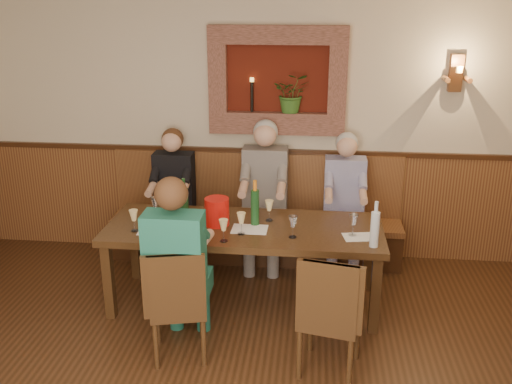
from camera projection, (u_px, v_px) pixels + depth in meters
room_shell at (196, 157)px, 2.85m from camera, size 6.04×6.04×2.82m
wainscoting at (204, 375)px, 3.27m from camera, size 6.02×6.02×1.15m
wall_niche at (281, 86)px, 5.62m from camera, size 1.36×0.30×1.06m
wall_sconce at (456, 74)px, 5.39m from camera, size 0.25×0.20×0.35m
dining_table at (244, 234)px, 4.98m from camera, size 2.40×0.90×0.75m
bench at (255, 229)px, 5.98m from camera, size 3.00×0.45×1.11m
chair_near_left at (179, 324)px, 4.36m from camera, size 0.49×0.49×0.93m
chair_near_right at (329, 337)px, 4.18m from camera, size 0.50×0.50×0.96m
person_bench_left at (174, 208)px, 5.89m from camera, size 0.40×0.49×1.39m
person_bench_mid at (264, 206)px, 5.78m from camera, size 0.45×0.55×1.50m
person_bench_right at (344, 214)px, 5.72m from camera, size 0.40×0.50×1.39m
person_chair_front at (179, 281)px, 4.32m from camera, size 0.44×0.53×1.46m
spittoon_bucket at (217, 212)px, 4.95m from camera, size 0.23×0.23×0.24m
wine_bottle_green_a at (255, 207)px, 4.94m from camera, size 0.08×0.08×0.41m
wine_bottle_green_b at (184, 204)px, 5.00m from camera, size 0.08×0.08×0.40m
water_bottle at (375, 228)px, 4.51m from camera, size 0.07×0.07×0.38m
tasting_sheet_a at (156, 231)px, 4.86m from camera, size 0.30×0.23×0.00m
tasting_sheet_b at (250, 229)px, 4.89m from camera, size 0.31×0.22×0.00m
tasting_sheet_c at (359, 237)px, 4.73m from camera, size 0.28×0.22×0.00m
tasting_sheet_d at (186, 237)px, 4.74m from camera, size 0.27×0.20×0.00m
wine_glass_0 at (241, 223)px, 4.76m from camera, size 0.08×0.08×0.19m
wine_glass_1 at (293, 227)px, 4.69m from camera, size 0.08×0.08×0.19m
wine_glass_2 at (185, 222)px, 4.80m from camera, size 0.08×0.08×0.19m
wine_glass_3 at (155, 207)px, 5.13m from camera, size 0.08×0.08×0.19m
wine_glass_4 at (353, 225)px, 4.73m from camera, size 0.08×0.08×0.19m
wine_glass_5 at (224, 230)px, 4.62m from camera, size 0.08×0.08×0.19m
wine_glass_6 at (134, 221)px, 4.82m from camera, size 0.08×0.08×0.19m
wine_glass_7 at (269, 211)px, 5.05m from camera, size 0.08×0.08×0.19m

